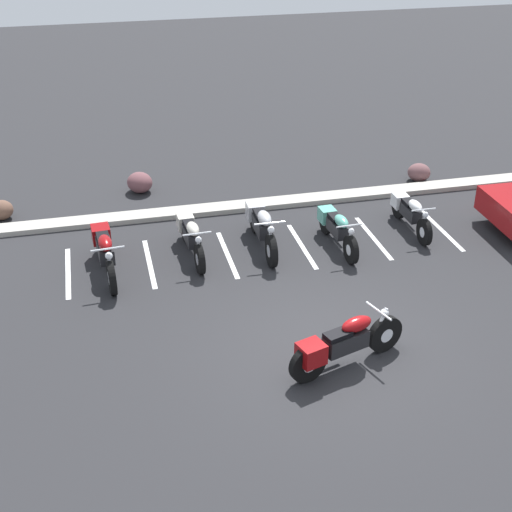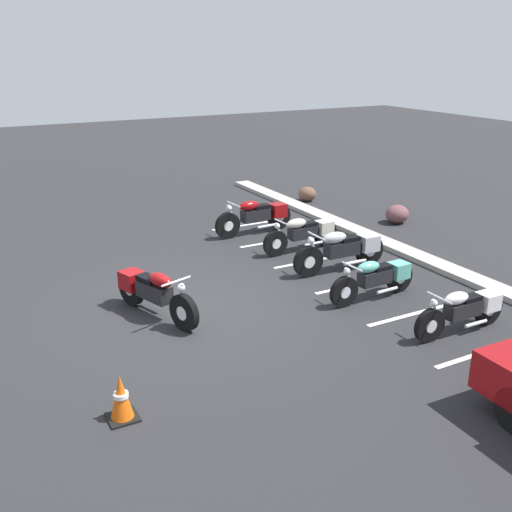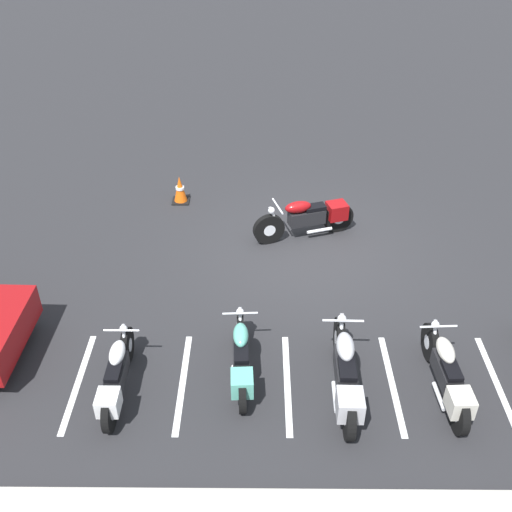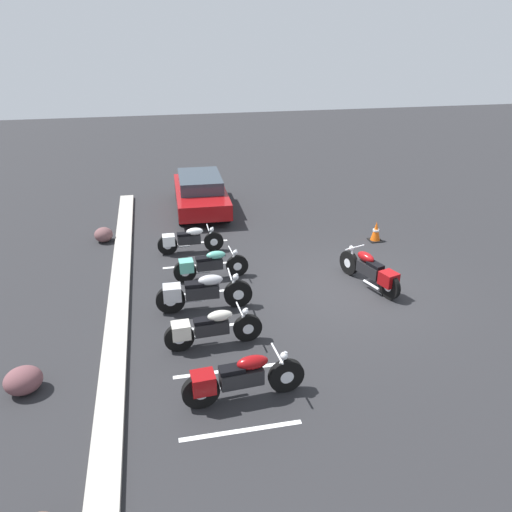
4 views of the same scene
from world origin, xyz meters
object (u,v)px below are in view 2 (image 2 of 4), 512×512
Objects in this scene: traffic_cone at (121,398)px; parked_bike_3 at (377,278)px; parked_bike_4 at (465,309)px; motorcycle_maroon_featured at (152,291)px; parked_bike_2 at (344,249)px; landscape_rock_1 at (307,194)px; parked_bike_0 at (258,215)px; landscape_rock_2 at (397,214)px; parked_bike_1 at (305,233)px.

parked_bike_3 is at bearing 105.86° from traffic_cone.
motorcycle_maroon_featured is at bearing -35.41° from parked_bike_4.
landscape_rock_1 is at bearing -114.50° from parked_bike_2.
motorcycle_maroon_featured is 0.94× the size of parked_bike_2.
traffic_cone is (1.58, -5.55, -0.12)m from parked_bike_3.
parked_bike_2 reaches higher than parked_bike_3.
parked_bike_2 is at bearing 75.50° from motorcycle_maroon_featured.
parked_bike_3 reaches higher than landscape_rock_1.
parked_bike_4 reaches higher than landscape_rock_1.
landscape_rock_2 is (1.04, 3.86, -0.22)m from parked_bike_0.
parked_bike_4 is (6.78, 0.35, -0.06)m from parked_bike_0.
parked_bike_0 is 4.04× the size of landscape_rock_1.
traffic_cone is at bearing 29.12° from parked_bike_2.
parked_bike_4 is (1.87, 0.38, -0.01)m from parked_bike_3.
parked_bike_1 is at bearing 95.67° from parked_bike_0.
parked_bike_0 is 6.79m from parked_bike_4.
parked_bike_2 is at bearing -56.84° from landscape_rock_2.
parked_bike_3 reaches higher than parked_bike_4.
parked_bike_2 is 3.45m from parked_bike_4.
parked_bike_4 is 9.43m from landscape_rock_1.
traffic_cone is at bearing -2.75° from parked_bike_4.
landscape_rock_1 is (-9.04, 2.68, -0.19)m from parked_bike_4.
parked_bike_0 reaches higher than traffic_cone.
parked_bike_2 is 6.21m from landscape_rock_1.
traffic_cone is (5.45, -9.44, 0.05)m from landscape_rock_2.
motorcycle_maroon_featured is at bearing 153.56° from traffic_cone.
parked_bike_3 is 3.60× the size of landscape_rock_1.
parked_bike_0 is 1.12× the size of parked_bike_3.
landscape_rock_2 is (-0.76, 3.55, -0.19)m from parked_bike_1.
parked_bike_2 is at bearing 117.99° from traffic_cone.
parked_bike_2 is 1.13× the size of parked_bike_3.
parked_bike_0 reaches higher than parked_bike_3.
parked_bike_4 is (3.45, 0.01, -0.07)m from parked_bike_2.
parked_bike_2 reaches higher than motorcycle_maroon_featured.
parked_bike_1 is 3.63m from landscape_rock_2.
parked_bike_0 is 3.52× the size of traffic_cone.
parked_bike_4 is at bearing -16.49° from landscape_rock_1.
parked_bike_1 is 1.03× the size of parked_bike_3.
parked_bike_3 is 3.14× the size of traffic_cone.
traffic_cone is (3.15, -5.93, -0.18)m from parked_bike_2.
motorcycle_maroon_featured reaches higher than landscape_rock_2.
parked_bike_0 is (-3.58, 4.14, 0.01)m from motorcycle_maroon_featured.
motorcycle_maroon_featured is 1.03× the size of parked_bike_1.
motorcycle_maroon_featured reaches higher than traffic_cone.
landscape_rock_2 is at bearing 90.02° from motorcycle_maroon_featured.
parked_bike_0 is 1.82m from parked_bike_1.
motorcycle_maroon_featured reaches higher than landscape_rock_1.
parked_bike_4 reaches higher than landscape_rock_2.
motorcycle_maroon_featured reaches higher than parked_bike_3.
parked_bike_4 is 6.73m from landscape_rock_2.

